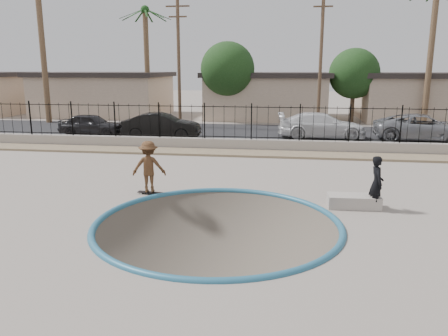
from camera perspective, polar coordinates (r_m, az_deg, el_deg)
ground at (r=25.12m, az=3.83°, el=0.53°), size 120.00×120.00×2.20m
bowl_pit at (r=12.38m, az=-0.85°, el=-7.32°), size 6.84×6.84×1.80m
coping_ring at (r=12.38m, az=-0.85°, el=-7.32°), size 7.04×7.04×0.20m
rock_strip at (r=22.16m, az=3.31°, el=1.91°), size 42.00×1.60×0.11m
retaining_wall at (r=23.19m, az=3.56°, el=3.02°), size 42.00×0.45×0.60m
fence at (r=23.01m, az=3.60°, el=5.96°), size 40.00×0.04×1.80m
street at (r=29.83m, az=4.62°, el=4.68°), size 90.00×8.00×0.04m
house_west at (r=42.52m, az=-15.33°, el=9.38°), size 11.60×8.60×3.90m
house_center at (r=39.08m, az=5.59°, el=9.49°), size 10.60×8.60×3.90m
house_east at (r=40.89m, az=25.82°, el=8.43°), size 12.60×8.60×3.90m
palm_left at (r=37.72m, az=-22.91°, el=17.56°), size 2.30×2.30×11.30m
palm_mid at (r=38.42m, az=-10.15°, el=16.34°), size 2.30×2.30×9.30m
palm_right at (r=36.06m, az=25.70°, el=16.56°), size 2.30×2.30×10.30m
utility_pole_left at (r=32.43m, az=-5.93°, el=13.61°), size 1.70×0.24×9.00m
utility_pole_mid at (r=31.55m, az=12.52°, el=13.86°), size 1.70×0.24×9.50m
street_tree_left at (r=35.80m, az=0.47°, el=12.79°), size 4.32×4.32×6.36m
street_tree_mid at (r=36.83m, az=16.64°, el=11.72°), size 3.96×3.96×5.83m
skater at (r=15.20m, az=-9.77°, el=-0.18°), size 1.24×0.84×1.77m
skateboard at (r=15.41m, az=-9.66°, el=-3.17°), size 0.90×0.33×0.08m
videographer at (r=14.18m, az=19.31°, el=-1.87°), size 0.46×0.65×1.69m
concrete_ledge at (r=14.33m, az=16.58°, el=-4.20°), size 1.62×0.75×0.40m
car_a at (r=29.49m, az=-16.94°, el=5.46°), size 4.12×1.71×1.39m
car_b at (r=27.19m, az=-8.13°, el=5.48°), size 4.81×1.90×1.56m
car_c at (r=27.77m, az=12.63°, el=5.44°), size 5.45×2.44×1.55m
car_d at (r=28.65m, az=24.59°, el=4.83°), size 5.83×2.98×1.57m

